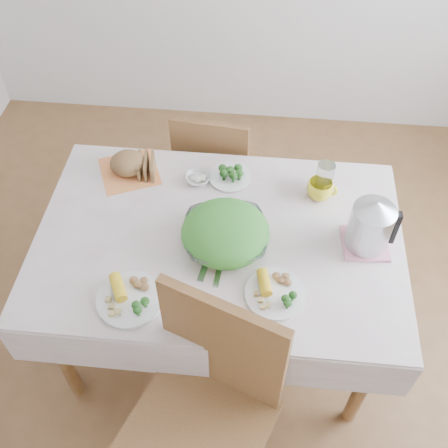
# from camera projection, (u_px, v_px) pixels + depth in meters

# --- Properties ---
(floor) EXTENTS (3.60, 3.60, 0.00)m
(floor) POSITION_uv_depth(u_px,v_px,m) (220.00, 329.00, 2.72)
(floor) COLOR brown
(floor) RESTS_ON ground
(dining_table) EXTENTS (1.40, 0.90, 0.75)m
(dining_table) POSITION_uv_depth(u_px,v_px,m) (219.00, 289.00, 2.44)
(dining_table) COLOR brown
(dining_table) RESTS_ON floor
(tablecloth) EXTENTS (1.50, 1.00, 0.01)m
(tablecloth) POSITION_uv_depth(u_px,v_px,m) (219.00, 237.00, 2.15)
(tablecloth) COLOR beige
(tablecloth) RESTS_ON dining_table
(chair_near) EXTENTS (0.62, 0.62, 1.06)m
(chair_near) POSITION_uv_depth(u_px,v_px,m) (196.00, 438.00, 1.91)
(chair_near) COLOR brown
(chair_near) RESTS_ON floor
(chair_far) EXTENTS (0.44, 0.44, 0.89)m
(chair_far) POSITION_uv_depth(u_px,v_px,m) (218.00, 164.00, 2.86)
(chair_far) COLOR brown
(chair_far) RESTS_ON floor
(salad_bowl) EXTENTS (0.38, 0.38, 0.08)m
(salad_bowl) POSITION_uv_depth(u_px,v_px,m) (225.00, 236.00, 2.09)
(salad_bowl) COLOR white
(salad_bowl) RESTS_ON tablecloth
(dinner_plate_left) EXTENTS (0.28, 0.28, 0.02)m
(dinner_plate_left) POSITION_uv_depth(u_px,v_px,m) (130.00, 300.00, 1.93)
(dinner_plate_left) COLOR white
(dinner_plate_left) RESTS_ON tablecloth
(dinner_plate_right) EXTENTS (0.26, 0.26, 0.02)m
(dinner_plate_right) POSITION_uv_depth(u_px,v_px,m) (275.00, 294.00, 1.95)
(dinner_plate_right) COLOR white
(dinner_plate_right) RESTS_ON tablecloth
(broccoli_plate) EXTENTS (0.24, 0.24, 0.02)m
(broccoli_plate) POSITION_uv_depth(u_px,v_px,m) (230.00, 177.00, 2.35)
(broccoli_plate) COLOR beige
(broccoli_plate) RESTS_ON tablecloth
(napkin) EXTENTS (0.33, 0.33, 0.00)m
(napkin) POSITION_uv_depth(u_px,v_px,m) (129.00, 171.00, 2.39)
(napkin) COLOR #F68E49
(napkin) RESTS_ON tablecloth
(bread_loaf) EXTENTS (0.18, 0.17, 0.10)m
(bread_loaf) POSITION_uv_depth(u_px,v_px,m) (128.00, 162.00, 2.35)
(bread_loaf) COLOR brown
(bread_loaf) RESTS_ON napkin
(fruit_bowl) EXTENTS (0.11, 0.11, 0.03)m
(fruit_bowl) POSITION_uv_depth(u_px,v_px,m) (198.00, 179.00, 2.34)
(fruit_bowl) COLOR white
(fruit_bowl) RESTS_ON tablecloth
(yellow_mug) EXTENTS (0.12, 0.12, 0.09)m
(yellow_mug) POSITION_uv_depth(u_px,v_px,m) (320.00, 190.00, 2.25)
(yellow_mug) COLOR yellow
(yellow_mug) RESTS_ON tablecloth
(glass_tumbler) EXTENTS (0.09, 0.09, 0.14)m
(glass_tumbler) POSITION_uv_depth(u_px,v_px,m) (324.00, 178.00, 2.27)
(glass_tumbler) COLOR white
(glass_tumbler) RESTS_ON tablecloth
(pink_tray) EXTENTS (0.19, 0.19, 0.01)m
(pink_tray) POSITION_uv_depth(u_px,v_px,m) (365.00, 243.00, 2.11)
(pink_tray) COLOR pink
(pink_tray) RESTS_ON tablecloth
(electric_kettle) EXTENTS (0.18, 0.18, 0.24)m
(electric_kettle) POSITION_uv_depth(u_px,v_px,m) (371.00, 225.00, 2.02)
(electric_kettle) COLOR #B2B5BA
(electric_kettle) RESTS_ON pink_tray
(fork_left) EXTENTS (0.06, 0.22, 0.00)m
(fork_left) POSITION_uv_depth(u_px,v_px,m) (207.00, 260.00, 2.06)
(fork_left) COLOR silver
(fork_left) RESTS_ON tablecloth
(fork_right) EXTENTS (0.03, 0.19, 0.00)m
(fork_right) POSITION_uv_depth(u_px,v_px,m) (220.00, 267.00, 2.04)
(fork_right) COLOR silver
(fork_right) RESTS_ON tablecloth
(knife) EXTENTS (0.17, 0.05, 0.00)m
(knife) POSITION_uv_depth(u_px,v_px,m) (194.00, 300.00, 1.94)
(knife) COLOR silver
(knife) RESTS_ON tablecloth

